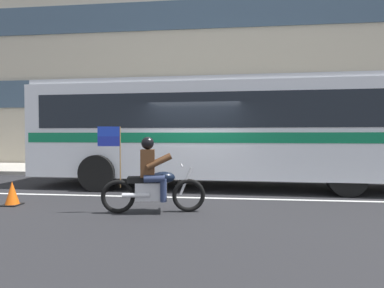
# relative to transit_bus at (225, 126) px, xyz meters

# --- Properties ---
(ground_plane) EXTENTS (60.00, 60.00, 0.00)m
(ground_plane) POSITION_rel_transit_bus_xyz_m (-0.83, -1.19, -1.88)
(ground_plane) COLOR black
(sidewalk_curb) EXTENTS (28.00, 3.80, 0.15)m
(sidewalk_curb) POSITION_rel_transit_bus_xyz_m (-0.83, 3.91, -1.81)
(sidewalk_curb) COLOR #A39E93
(sidewalk_curb) RESTS_ON ground_plane
(lane_center_stripe) EXTENTS (26.60, 0.14, 0.01)m
(lane_center_stripe) POSITION_rel_transit_bus_xyz_m (-0.83, -1.79, -1.88)
(lane_center_stripe) COLOR silver
(lane_center_stripe) RESTS_ON ground_plane
(office_building_facade) EXTENTS (28.00, 0.89, 10.65)m
(office_building_facade) POSITION_rel_transit_bus_xyz_m (-0.83, 6.19, 3.45)
(office_building_facade) COLOR #B2A893
(office_building_facade) RESTS_ON ground_plane
(transit_bus) EXTENTS (11.65, 2.97, 3.22)m
(transit_bus) POSITION_rel_transit_bus_xyz_m (0.00, 0.00, 0.00)
(transit_bus) COLOR silver
(transit_bus) RESTS_ON ground_plane
(motorcycle_with_rider) EXTENTS (2.16, 0.76, 1.78)m
(motorcycle_with_rider) POSITION_rel_transit_bus_xyz_m (-1.44, -3.44, -1.22)
(motorcycle_with_rider) COLOR black
(motorcycle_with_rider) RESTS_ON ground_plane
(fire_hydrant) EXTENTS (0.22, 0.30, 0.75)m
(fire_hydrant) POSITION_rel_transit_bus_xyz_m (-2.71, 2.93, -1.36)
(fire_hydrant) COLOR #4C8C3F
(fire_hydrant) RESTS_ON sidewalk_curb
(traffic_cone) EXTENTS (0.36, 0.36, 0.55)m
(traffic_cone) POSITION_rel_transit_bus_xyz_m (-4.78, -3.12, -1.63)
(traffic_cone) COLOR #EA590F
(traffic_cone) RESTS_ON ground_plane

